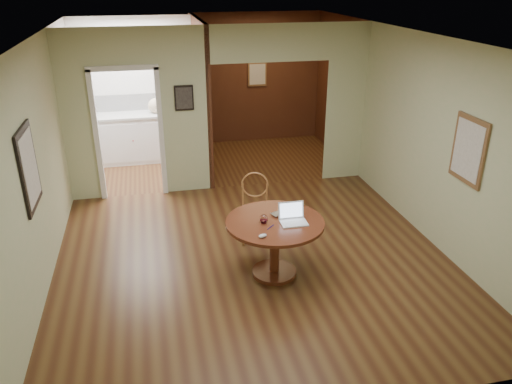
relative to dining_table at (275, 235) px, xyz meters
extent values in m
plane|color=#462414|center=(-0.18, 0.33, -0.54)|extent=(5.00, 5.00, 0.00)
plane|color=silver|center=(-0.18, 0.33, 2.16)|extent=(5.00, 5.00, 0.00)
plane|color=beige|center=(-0.18, -2.17, 0.81)|extent=(5.00, 0.00, 5.00)
plane|color=beige|center=(-2.68, 0.33, 0.81)|extent=(0.00, 5.00, 5.00)
plane|color=beige|center=(2.32, 0.33, 0.81)|extent=(0.00, 5.00, 5.00)
cube|color=beige|center=(-2.43, 2.83, 0.81)|extent=(0.50, 2.70, 0.04)
cube|color=beige|center=(-0.78, 2.83, 0.81)|extent=(0.80, 2.70, 0.04)
cube|color=beige|center=(1.97, 2.83, 0.81)|extent=(0.70, 2.70, 0.04)
plane|color=silver|center=(-1.53, 4.83, 0.81)|extent=(2.70, 0.00, 2.70)
plane|color=#3D1B12|center=(0.97, 5.33, 0.81)|extent=(2.70, 0.00, 2.70)
cube|color=#3D1B12|center=(-0.38, 4.08, 0.81)|extent=(0.08, 2.50, 2.70)
cube|color=black|center=(-2.66, 0.33, 0.96)|extent=(0.03, 0.70, 0.90)
cube|color=brown|center=(2.30, -0.17, 0.96)|extent=(0.03, 0.60, 0.80)
cube|color=black|center=(-0.78, 2.81, 1.06)|extent=(0.30, 0.03, 0.40)
cube|color=white|center=(0.97, 5.31, 0.91)|extent=(0.40, 0.03, 0.50)
cube|color=white|center=(-1.53, 4.81, 0.56)|extent=(2.00, 0.02, 0.32)
cylinder|color=#5A2516|center=(0.00, 0.00, -0.52)|extent=(0.55, 0.55, 0.05)
cylinder|color=#5A2516|center=(0.00, 0.00, -0.18)|extent=(0.12, 0.12, 0.63)
cylinder|color=#5A2516|center=(0.00, 0.00, 0.17)|extent=(1.17, 1.17, 0.04)
cylinder|color=olive|center=(-0.06, 0.88, -0.11)|extent=(0.50, 0.50, 0.03)
cylinder|color=olive|center=(-0.23, 0.78, -0.32)|extent=(0.03, 0.03, 0.43)
cylinder|color=olive|center=(0.05, 0.70, -0.32)|extent=(0.03, 0.03, 0.43)
cylinder|color=olive|center=(-0.16, 1.06, -0.32)|extent=(0.03, 0.03, 0.43)
cylinder|color=olive|center=(0.12, 0.98, -0.32)|extent=(0.03, 0.03, 0.43)
cylinder|color=olive|center=(-0.18, 1.06, 0.08)|extent=(0.03, 0.03, 0.35)
cylinder|color=olive|center=(0.14, 0.98, 0.08)|extent=(0.03, 0.03, 0.35)
torus|color=olive|center=(-0.02, 1.03, 0.23)|extent=(0.37, 0.12, 0.37)
cube|color=silver|center=(0.20, -0.11, 0.20)|extent=(0.31, 0.22, 0.01)
cube|color=silver|center=(0.20, -0.14, 0.21)|extent=(0.26, 0.12, 0.00)
cube|color=silver|center=(0.20, 0.02, 0.31)|extent=(0.31, 0.06, 0.20)
cube|color=#909EB7|center=(0.20, 0.01, 0.31)|extent=(0.27, 0.04, 0.17)
imported|color=#B2B2B7|center=(0.15, 0.13, 0.20)|extent=(0.34, 0.28, 0.02)
ellipsoid|color=silver|center=(-0.23, -0.36, 0.21)|extent=(0.11, 0.08, 0.04)
cylinder|color=#0D0D5D|center=(-0.09, -0.14, 0.19)|extent=(0.10, 0.10, 0.01)
cube|color=white|center=(-1.53, 4.53, -0.09)|extent=(2.00, 0.55, 0.90)
cube|color=silver|center=(-1.53, 4.53, 0.38)|extent=(2.06, 0.60, 0.04)
sphere|color=#B20C0C|center=(-1.68, 4.24, -0.04)|extent=(0.03, 0.03, 0.03)
sphere|color=#B20C0C|center=(-0.68, 4.24, -0.04)|extent=(0.03, 0.03, 0.03)
ellipsoid|color=beige|center=(-1.20, 4.53, 0.54)|extent=(0.35, 0.32, 0.28)
camera|label=1|loc=(-1.35, -5.07, 2.88)|focal=35.00mm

